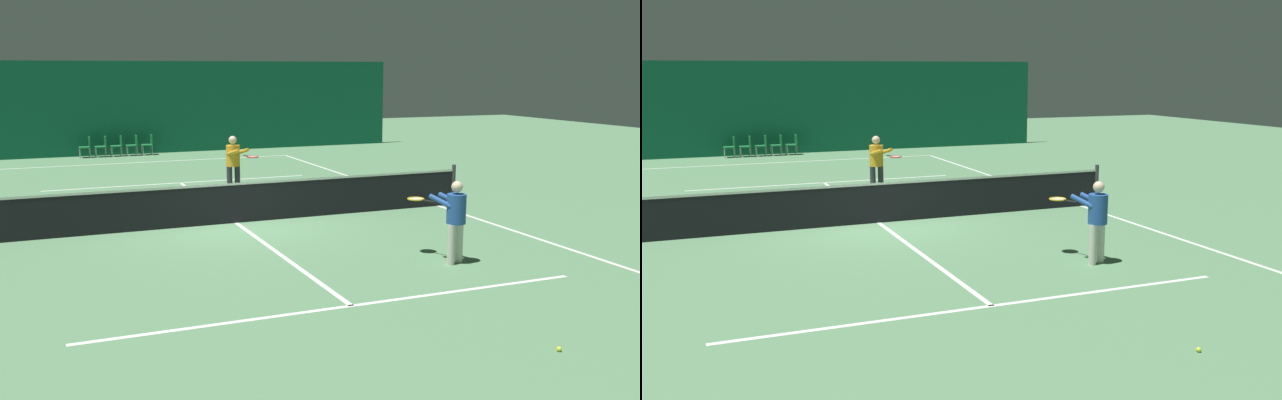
# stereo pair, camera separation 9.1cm
# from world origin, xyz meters

# --- Properties ---
(ground_plane) EXTENTS (60.00, 60.00, 0.00)m
(ground_plane) POSITION_xyz_m (0.00, 0.00, 0.00)
(ground_plane) COLOR #56845B
(backdrop_curtain) EXTENTS (23.00, 0.12, 3.86)m
(backdrop_curtain) POSITION_xyz_m (0.00, 14.82, 1.93)
(backdrop_curtain) COLOR #0F5138
(backdrop_curtain) RESTS_ON ground
(court_line_baseline_far) EXTENTS (11.00, 0.10, 0.00)m
(court_line_baseline_far) POSITION_xyz_m (0.00, 11.90, 0.00)
(court_line_baseline_far) COLOR white
(court_line_baseline_far) RESTS_ON ground
(court_line_service_far) EXTENTS (8.25, 0.10, 0.00)m
(court_line_service_far) POSITION_xyz_m (0.00, 6.40, 0.00)
(court_line_service_far) COLOR white
(court_line_service_far) RESTS_ON ground
(court_line_service_near) EXTENTS (8.25, 0.10, 0.00)m
(court_line_service_near) POSITION_xyz_m (0.00, -6.40, 0.00)
(court_line_service_near) COLOR white
(court_line_service_near) RESTS_ON ground
(court_line_sideline_right) EXTENTS (0.10, 23.80, 0.00)m
(court_line_sideline_right) POSITION_xyz_m (5.50, 0.00, 0.00)
(court_line_sideline_right) COLOR white
(court_line_sideline_right) RESTS_ON ground
(court_line_centre) EXTENTS (0.10, 12.80, 0.00)m
(court_line_centre) POSITION_xyz_m (0.00, 0.00, 0.00)
(court_line_centre) COLOR white
(court_line_centre) RESTS_ON ground
(tennis_net) EXTENTS (12.00, 0.10, 1.07)m
(tennis_net) POSITION_xyz_m (0.00, 0.00, 0.51)
(tennis_net) COLOR black
(tennis_net) RESTS_ON ground
(player_near) EXTENTS (0.78, 1.33, 1.55)m
(player_near) POSITION_xyz_m (2.78, -4.90, 0.90)
(player_near) COLOR beige
(player_near) RESTS_ON ground
(player_far) EXTENTS (0.73, 1.40, 1.69)m
(player_far) POSITION_xyz_m (0.99, 3.64, 0.98)
(player_far) COLOR #2D2D38
(player_far) RESTS_ON ground
(courtside_chair_0) EXTENTS (0.44, 0.44, 0.84)m
(courtside_chair_0) POSITION_xyz_m (-2.18, 14.27, 0.49)
(courtside_chair_0) COLOR #99999E
(courtside_chair_0) RESTS_ON ground
(courtside_chair_1) EXTENTS (0.44, 0.44, 0.84)m
(courtside_chair_1) POSITION_xyz_m (-1.56, 14.27, 0.49)
(courtside_chair_1) COLOR #99999E
(courtside_chair_1) RESTS_ON ground
(courtside_chair_2) EXTENTS (0.44, 0.44, 0.84)m
(courtside_chair_2) POSITION_xyz_m (-0.94, 14.27, 0.49)
(courtside_chair_2) COLOR #99999E
(courtside_chair_2) RESTS_ON ground
(courtside_chair_3) EXTENTS (0.44, 0.44, 0.84)m
(courtside_chair_3) POSITION_xyz_m (-0.32, 14.27, 0.49)
(courtside_chair_3) COLOR #99999E
(courtside_chair_3) RESTS_ON ground
(courtside_chair_4) EXTENTS (0.44, 0.44, 0.84)m
(courtside_chair_4) POSITION_xyz_m (0.30, 14.27, 0.49)
(courtside_chair_4) COLOR #99999E
(courtside_chair_4) RESTS_ON ground
(tennis_ball) EXTENTS (0.07, 0.07, 0.07)m
(tennis_ball) POSITION_xyz_m (1.71, -9.03, 0.03)
(tennis_ball) COLOR #D1DB33
(tennis_ball) RESTS_ON ground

